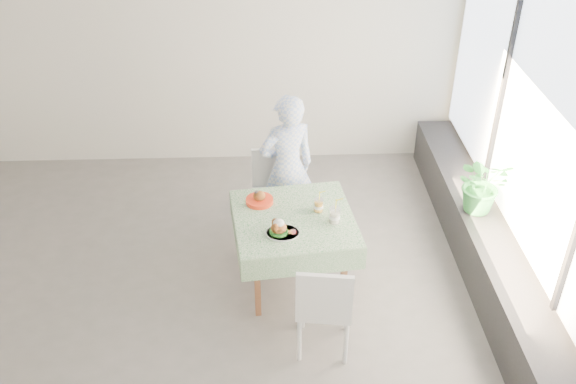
{
  "coord_description": "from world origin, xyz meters",
  "views": [
    {
      "loc": [
        0.77,
        -4.45,
        4.02
      ],
      "look_at": [
        0.95,
        0.18,
        0.98
      ],
      "focal_mm": 40.0,
      "sensor_mm": 36.0,
      "label": 1
    }
  ],
  "objects_px": {
    "cafe_table": "(294,243)",
    "main_dish": "(281,229)",
    "chair_far": "(275,211)",
    "chair_near": "(324,321)",
    "potted_plant": "(483,184)",
    "diner": "(287,168)",
    "juice_cup_orange": "(319,206)"
  },
  "relations": [
    {
      "from": "cafe_table",
      "to": "diner",
      "type": "bearing_deg",
      "value": 92.38
    },
    {
      "from": "chair_near",
      "to": "cafe_table",
      "type": "bearing_deg",
      "value": 104.31
    },
    {
      "from": "diner",
      "to": "main_dish",
      "type": "xyz_separation_m",
      "value": [
        -0.09,
        -1.01,
        0.01
      ]
    },
    {
      "from": "main_dish",
      "to": "juice_cup_orange",
      "type": "xyz_separation_m",
      "value": [
        0.35,
        0.33,
        0.01
      ]
    },
    {
      "from": "potted_plant",
      "to": "main_dish",
      "type": "bearing_deg",
      "value": -161.43
    },
    {
      "from": "diner",
      "to": "potted_plant",
      "type": "xyz_separation_m",
      "value": [
        1.83,
        -0.37,
        0.01
      ]
    },
    {
      "from": "cafe_table",
      "to": "juice_cup_orange",
      "type": "height_order",
      "value": "juice_cup_orange"
    },
    {
      "from": "chair_far",
      "to": "diner",
      "type": "xyz_separation_m",
      "value": [
        0.12,
        0.01,
        0.5
      ]
    },
    {
      "from": "chair_far",
      "to": "juice_cup_orange",
      "type": "height_order",
      "value": "juice_cup_orange"
    },
    {
      "from": "chair_far",
      "to": "cafe_table",
      "type": "bearing_deg",
      "value": -78.43
    },
    {
      "from": "juice_cup_orange",
      "to": "chair_near",
      "type": "bearing_deg",
      "value": -90.92
    },
    {
      "from": "cafe_table",
      "to": "diner",
      "type": "xyz_separation_m",
      "value": [
        -0.03,
        0.77,
        0.32
      ]
    },
    {
      "from": "chair_far",
      "to": "chair_near",
      "type": "xyz_separation_m",
      "value": [
        0.36,
        -1.58,
        0.0
      ]
    },
    {
      "from": "chair_near",
      "to": "diner",
      "type": "distance_m",
      "value": 1.68
    },
    {
      "from": "cafe_table",
      "to": "potted_plant",
      "type": "relative_size",
      "value": 2.02
    },
    {
      "from": "chair_far",
      "to": "potted_plant",
      "type": "height_order",
      "value": "potted_plant"
    },
    {
      "from": "chair_near",
      "to": "potted_plant",
      "type": "relative_size",
      "value": 1.6
    },
    {
      "from": "chair_far",
      "to": "juice_cup_orange",
      "type": "bearing_deg",
      "value": -60.66
    },
    {
      "from": "diner",
      "to": "potted_plant",
      "type": "bearing_deg",
      "value": 148.71
    },
    {
      "from": "cafe_table",
      "to": "main_dish",
      "type": "relative_size",
      "value": 4.01
    },
    {
      "from": "cafe_table",
      "to": "potted_plant",
      "type": "height_order",
      "value": "potted_plant"
    },
    {
      "from": "chair_far",
      "to": "main_dish",
      "type": "relative_size",
      "value": 3.15
    },
    {
      "from": "potted_plant",
      "to": "chair_far",
      "type": "bearing_deg",
      "value": 169.64
    },
    {
      "from": "diner",
      "to": "main_dish",
      "type": "distance_m",
      "value": 1.01
    },
    {
      "from": "juice_cup_orange",
      "to": "chair_far",
      "type": "bearing_deg",
      "value": 119.34
    },
    {
      "from": "chair_far",
      "to": "chair_near",
      "type": "height_order",
      "value": "chair_near"
    },
    {
      "from": "cafe_table",
      "to": "juice_cup_orange",
      "type": "bearing_deg",
      "value": 21.16
    },
    {
      "from": "chair_far",
      "to": "chair_near",
      "type": "distance_m",
      "value": 1.62
    },
    {
      "from": "diner",
      "to": "main_dish",
      "type": "bearing_deg",
      "value": 64.92
    },
    {
      "from": "potted_plant",
      "to": "diner",
      "type": "bearing_deg",
      "value": 168.65
    },
    {
      "from": "chair_far",
      "to": "potted_plant",
      "type": "distance_m",
      "value": 2.04
    },
    {
      "from": "diner",
      "to": "juice_cup_orange",
      "type": "relative_size",
      "value": 6.3
    }
  ]
}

